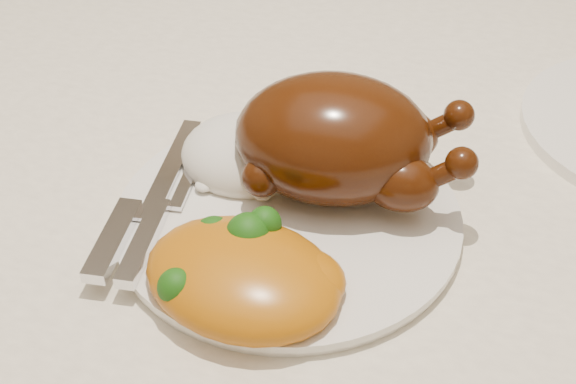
% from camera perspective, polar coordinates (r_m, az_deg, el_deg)
% --- Properties ---
extents(dining_table, '(1.60, 0.90, 0.76)m').
position_cam_1_polar(dining_table, '(0.76, -2.44, -1.74)').
color(dining_table, brown).
rests_on(dining_table, floor).
extents(tablecloth, '(1.73, 1.03, 0.18)m').
position_cam_1_polar(tablecloth, '(0.72, -2.60, 2.67)').
color(tablecloth, white).
rests_on(tablecloth, dining_table).
extents(dinner_plate, '(0.30, 0.30, 0.01)m').
position_cam_1_polar(dinner_plate, '(0.60, 0.00, -1.89)').
color(dinner_plate, white).
rests_on(dinner_plate, tablecloth).
extents(roast_chicken, '(0.19, 0.14, 0.09)m').
position_cam_1_polar(roast_chicken, '(0.59, 3.63, 3.80)').
color(roast_chicken, '#441D07').
rests_on(roast_chicken, dinner_plate).
extents(rice_mound, '(0.12, 0.11, 0.05)m').
position_cam_1_polar(rice_mound, '(0.63, -2.96, 2.64)').
color(rice_mound, white).
rests_on(rice_mound, dinner_plate).
extents(mac_and_cheese, '(0.15, 0.12, 0.05)m').
position_cam_1_polar(mac_and_cheese, '(0.53, -2.90, -5.88)').
color(mac_and_cheese, '#B9730B').
rests_on(mac_and_cheese, dinner_plate).
extents(cutlery, '(0.05, 0.20, 0.01)m').
position_cam_1_polar(cutlery, '(0.59, -10.04, -1.70)').
color(cutlery, silver).
rests_on(cutlery, dinner_plate).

